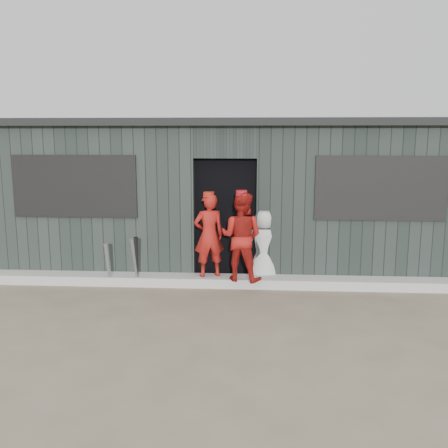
# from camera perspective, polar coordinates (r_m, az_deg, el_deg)

# --- Properties ---
(ground) EXTENTS (80.00, 80.00, 0.00)m
(ground) POSITION_cam_1_polar(r_m,az_deg,el_deg) (6.27, -1.07, -11.99)
(ground) COLOR brown
(ground) RESTS_ON ground
(curb) EXTENTS (8.00, 0.36, 0.15)m
(curb) POSITION_cam_1_polar(r_m,az_deg,el_deg) (7.96, 0.01, -6.54)
(curb) COLOR #AAA9A4
(curb) RESTS_ON ground
(bat_left) EXTENTS (0.09, 0.18, 0.71)m
(bat_left) POSITION_cam_1_polar(r_m,az_deg,el_deg) (8.05, -13.11, -4.54)
(bat_left) COLOR gray
(bat_left) RESTS_ON ground
(bat_mid) EXTENTS (0.11, 0.25, 0.81)m
(bat_mid) POSITION_cam_1_polar(r_m,az_deg,el_deg) (7.93, -10.14, -4.29)
(bat_mid) COLOR gray
(bat_mid) RESTS_ON ground
(bat_right) EXTENTS (0.12, 0.25, 0.82)m
(bat_right) POSITION_cam_1_polar(r_m,az_deg,el_deg) (7.93, -9.96, -4.25)
(bat_right) COLOR black
(bat_right) RESTS_ON ground
(player_red_left) EXTENTS (0.56, 0.46, 1.32)m
(player_red_left) POSITION_cam_1_polar(r_m,az_deg,el_deg) (7.81, -1.74, -1.31)
(player_red_left) COLOR maroon
(player_red_left) RESTS_ON curb
(player_red_right) EXTENTS (0.79, 0.69, 1.37)m
(player_red_right) POSITION_cam_1_polar(r_m,az_deg,el_deg) (7.60, 1.99, -1.45)
(player_red_right) COLOR maroon
(player_red_right) RESTS_ON curb
(player_grey_back) EXTENTS (0.61, 0.41, 1.20)m
(player_grey_back) POSITION_cam_1_polar(r_m,az_deg,el_deg) (8.08, 4.57, -2.46)
(player_grey_back) COLOR silver
(player_grey_back) RESTS_ON ground
(dugout) EXTENTS (8.30, 3.30, 2.62)m
(dugout) POSITION_cam_1_polar(r_m,az_deg,el_deg) (9.37, 0.66, 3.58)
(dugout) COLOR black
(dugout) RESTS_ON ground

